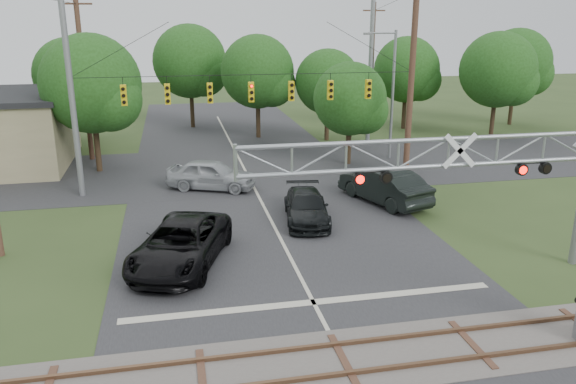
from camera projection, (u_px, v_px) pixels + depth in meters
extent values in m
cube|color=#29292B|center=(287.00, 252.00, 23.48)|extent=(14.00, 90.00, 0.02)
cube|color=#29292B|center=(244.00, 169.00, 36.58)|extent=(90.00, 12.00, 0.02)
cube|color=#514B46|center=(343.00, 360.00, 15.98)|extent=(90.00, 3.20, 0.05)
cube|color=brown|center=(351.00, 373.00, 15.29)|extent=(90.00, 0.12, 0.14)
cube|color=brown|center=(336.00, 344.00, 16.64)|extent=(90.00, 0.12, 0.14)
cylinder|color=gray|center=(71.00, 91.00, 29.32)|extent=(0.32, 0.32, 11.50)
cylinder|color=#462A20|center=(411.00, 83.00, 32.99)|extent=(0.36, 0.36, 11.50)
cylinder|color=black|center=(251.00, 75.00, 30.96)|extent=(19.00, 0.03, 0.03)
cube|color=yellow|center=(124.00, 95.00, 29.91)|extent=(0.30, 0.30, 1.10)
cube|color=yellow|center=(168.00, 94.00, 30.36)|extent=(0.30, 0.30, 1.10)
cube|color=yellow|center=(210.00, 93.00, 30.80)|extent=(0.30, 0.30, 1.10)
cube|color=yellow|center=(251.00, 92.00, 31.24)|extent=(0.30, 0.30, 1.10)
cube|color=yellow|center=(291.00, 91.00, 31.68)|extent=(0.30, 0.30, 1.10)
cube|color=yellow|center=(330.00, 90.00, 32.12)|extent=(0.30, 0.30, 1.10)
cube|color=yellow|center=(368.00, 89.00, 32.56)|extent=(0.30, 0.30, 1.10)
imported|color=black|center=(181.00, 244.00, 22.06)|extent=(4.80, 6.89, 1.75)
imported|color=black|center=(306.00, 207.00, 26.92)|extent=(2.67, 5.12, 1.42)
imported|color=#999CA0|center=(212.00, 174.00, 32.02)|extent=(5.44, 3.80, 1.72)
imported|color=black|center=(384.00, 186.00, 29.63)|extent=(3.73, 5.97, 1.86)
cylinder|color=gray|center=(393.00, 96.00, 38.23)|extent=(0.19, 0.19, 8.68)
cylinder|color=gray|center=(382.00, 33.00, 36.83)|extent=(1.93, 0.12, 0.12)
cube|color=slate|center=(368.00, 34.00, 36.65)|extent=(0.58, 0.24, 0.14)
cylinder|color=#462A20|center=(84.00, 79.00, 37.50)|extent=(0.34, 0.34, 11.00)
cube|color=#462A20|center=(76.00, 4.00, 36.09)|extent=(2.00, 0.12, 0.12)
cylinder|color=gray|center=(371.00, 57.00, 42.77)|extent=(0.34, 0.34, 13.19)
cylinder|color=#462A20|center=(372.00, 66.00, 49.55)|extent=(0.34, 0.34, 10.78)
cube|color=#462A20|center=(374.00, 10.00, 48.17)|extent=(2.00, 0.12, 0.12)
cylinder|color=#332517|center=(76.00, 117.00, 44.94)|extent=(0.36, 0.36, 3.70)
sphere|color=#1E4413|center=(71.00, 75.00, 43.95)|extent=(5.71, 5.71, 5.71)
cylinder|color=#332517|center=(97.00, 141.00, 35.48)|extent=(0.36, 0.36, 3.95)
sphere|color=#1E4413|center=(91.00, 84.00, 34.43)|extent=(6.10, 6.10, 6.10)
cylinder|color=#332517|center=(192.00, 104.00, 50.24)|extent=(0.36, 0.36, 4.15)
sphere|color=#1E4413|center=(190.00, 61.00, 49.13)|extent=(6.41, 6.41, 6.41)
cylinder|color=#332517|center=(258.00, 115.00, 45.85)|extent=(0.36, 0.36, 3.80)
sphere|color=#1E4413|center=(257.00, 72.00, 44.84)|extent=(5.87, 5.87, 5.87)
cylinder|color=#332517|center=(327.00, 120.00, 44.93)|extent=(0.36, 0.36, 3.31)
sphere|color=#1E4413|center=(328.00, 82.00, 44.04)|extent=(5.11, 5.11, 5.11)
cylinder|color=#332517|center=(349.00, 141.00, 37.46)|extent=(0.36, 0.36, 3.10)
sphere|color=#1E4413|center=(350.00, 99.00, 36.63)|extent=(4.80, 4.80, 4.80)
cylinder|color=#332517|center=(404.00, 108.00, 49.72)|extent=(0.36, 0.36, 3.67)
sphere|color=#1E4413|center=(407.00, 70.00, 48.74)|extent=(5.68, 5.68, 5.68)
cylinder|color=#332517|center=(493.00, 114.00, 45.91)|extent=(0.36, 0.36, 3.90)
sphere|color=#1E4413|center=(498.00, 70.00, 44.87)|extent=(6.03, 6.03, 6.03)
cylinder|color=#332517|center=(512.00, 103.00, 51.62)|extent=(0.36, 0.36, 3.97)
sphere|color=#1E4413|center=(516.00, 63.00, 50.56)|extent=(6.14, 6.14, 6.14)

